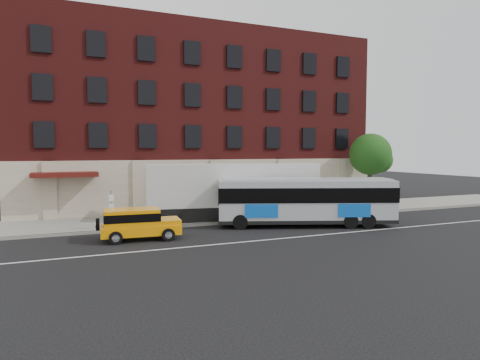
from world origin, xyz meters
name	(u,v)px	position (x,y,z in m)	size (l,w,h in m)	color
ground	(286,240)	(0.00, 0.00, 0.00)	(120.00, 120.00, 0.00)	black
sidewalk	(227,215)	(0.00, 9.00, 0.07)	(60.00, 6.00, 0.15)	gray
kerb	(243,222)	(0.00, 6.00, 0.07)	(60.00, 0.25, 0.15)	gray
lane_line	(282,238)	(0.00, 0.50, 0.01)	(60.00, 0.12, 0.01)	silver
building	(196,120)	(-0.01, 16.92, 7.58)	(30.00, 12.10, 15.00)	#551514
sign_pole	(111,208)	(-8.50, 6.15, 1.45)	(0.30, 0.20, 2.50)	slate
street_tree	(371,156)	(13.54, 9.48, 4.41)	(3.60, 3.60, 6.20)	#37271B
city_bus	(306,200)	(3.28, 3.34, 1.70)	(11.37, 6.18, 3.08)	#A8ABB2
yellow_suv	(137,222)	(-7.46, 3.23, 0.98)	(4.53, 2.21, 1.70)	#FF9A06
shipping_container	(233,193)	(-0.23, 7.17, 1.95)	(12.07, 4.42, 3.94)	black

